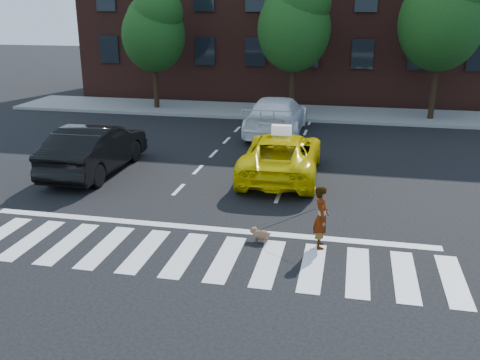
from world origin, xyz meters
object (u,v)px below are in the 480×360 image
object	(u,v)px
tree_left	(154,27)
tree_mid	(295,20)
dog	(260,234)
tree_right	(443,12)
white_suv	(277,116)
woman	(321,217)
taxi	(282,155)
black_sedan	(95,148)

from	to	relation	value
tree_left	tree_mid	size ratio (longest dim) A/B	0.92
dog	tree_left	bearing A→B (deg)	139.36
dog	tree_mid	bearing A→B (deg)	114.86
tree_mid	tree_right	bearing A→B (deg)	-0.00
white_suv	woman	world-z (taller)	white_suv
taxi	tree_left	bearing A→B (deg)	-53.09
tree_mid	tree_right	distance (m)	7.01
white_suv	tree_left	bearing A→B (deg)	-30.68
tree_right	black_sedan	world-z (taller)	tree_right
woman	tree_right	bearing A→B (deg)	-22.58
tree_left	taxi	bearing A→B (deg)	-51.40
tree_right	dog	bearing A→B (deg)	-110.49
woman	dog	xyz separation A→B (m)	(-1.49, 0.02, -0.57)
white_suv	black_sedan	bearing A→B (deg)	52.90
tree_left	tree_mid	world-z (taller)	tree_mid
tree_mid	white_suv	size ratio (longest dim) A/B	1.21
tree_right	white_suv	size ratio (longest dim) A/B	1.32
tree_right	taxi	distance (m)	12.96
tree_mid	black_sedan	distance (m)	13.26
white_suv	dog	size ratio (longest dim) A/B	10.02
white_suv	woman	xyz separation A→B (m)	(2.76, -11.54, -0.08)
woman	tree_mid	bearing A→B (deg)	2.18
tree_left	white_suv	world-z (taller)	tree_left
dog	black_sedan	bearing A→B (deg)	166.67
taxi	dog	world-z (taller)	taxi
tree_left	dog	distance (m)	18.53
tree_left	dog	xyz separation A→B (m)	(8.57, -15.88, -4.24)
black_sedan	tree_right	bearing A→B (deg)	-138.14
tree_right	dog	distance (m)	17.69
black_sedan	dog	distance (m)	8.02
dog	taxi	bearing A→B (deg)	113.14
tree_right	taxi	world-z (taller)	tree_right
tree_left	black_sedan	size ratio (longest dim) A/B	1.26
taxi	white_suv	world-z (taller)	white_suv
tree_mid	taxi	distance (m)	11.29
tree_left	black_sedan	world-z (taller)	tree_left
tree_left	white_suv	bearing A→B (deg)	-30.85
tree_mid	woman	bearing A→B (deg)	-80.85
white_suv	dog	xyz separation A→B (m)	(1.27, -11.52, -0.65)
tree_left	dog	world-z (taller)	tree_left
woman	taxi	bearing A→B (deg)	10.39
tree_right	woman	xyz separation A→B (m)	(-4.44, -15.90, -4.49)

